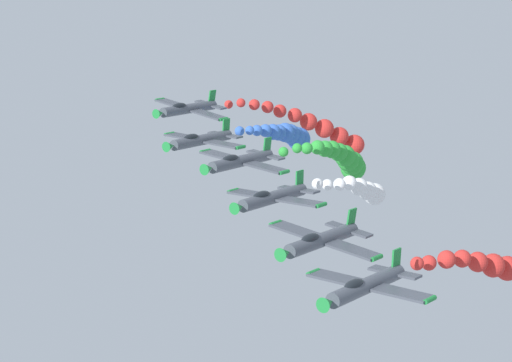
{
  "coord_description": "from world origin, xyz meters",
  "views": [
    {
      "loc": [
        -57.97,
        82.27,
        140.73
      ],
      "look_at": [
        0.0,
        0.0,
        121.92
      ],
      "focal_mm": 80.48,
      "sensor_mm": 36.0,
      "label": 1
    }
  ],
  "objects": [
    {
      "name": "airplane_right_outer",
      "position": [
        13.21,
        -8.95,
        123.4
      ],
      "size": [
        9.56,
        10.35,
        2.35
      ],
      "rotation": [
        0.0,
        -0.06,
        0.0
      ],
      "color": "#474C56"
    },
    {
      "name": "smoke_trail_trailing",
      "position": [
        18.31,
        -40.24,
        120.56
      ],
      "size": [
        6.88,
        22.46,
        8.76
      ],
      "color": "red"
    },
    {
      "name": "airplane_left_inner",
      "position": [
        -13.22,
        10.21,
        120.34
      ],
      "size": [
        9.5,
        10.35,
        2.78
      ],
      "rotation": [
        0.0,
        -0.16,
        0.0
      ],
      "color": "#474C56"
    },
    {
      "name": "airplane_right_inner",
      "position": [
        -3.53,
        2.6,
        121.26
      ],
      "size": [
        9.57,
        10.35,
        2.33
      ],
      "rotation": [
        0.0,
        -0.02,
        0.0
      ],
      "color": "#474C56"
    },
    {
      "name": "smoke_trail_left_outer",
      "position": [
        8.04,
        -28.97,
        119.11
      ],
      "size": [
        7.99,
        25.84,
        7.69
      ],
      "color": "green"
    },
    {
      "name": "airplane_lead",
      "position": [
        -20.49,
        16.06,
        119.29
      ],
      "size": [
        9.57,
        10.35,
        2.34
      ],
      "rotation": [
        0.0,
        -0.05,
        0.0
      ],
      "color": "#474C56"
    },
    {
      "name": "airplane_left_outer",
      "position": [
        4.08,
        -3.23,
        122.9
      ],
      "size": [
        9.53,
        10.35,
        2.62
      ],
      "rotation": [
        0.0,
        -0.12,
        0.0
      ],
      "color": "#474C56"
    },
    {
      "name": "smoke_trail_right_outer",
      "position": [
        15.2,
        -28.02,
        121.46
      ],
      "size": [
        4.88,
        18.01,
        5.0
      ],
      "color": "blue"
    },
    {
      "name": "airplane_trailing",
      "position": [
        21.65,
        -17.47,
        125.17
      ],
      "size": [
        9.48,
        10.35,
        2.84
      ],
      "rotation": [
        0.0,
        -0.17,
        0.0
      ],
      "color": "#474C56"
    },
    {
      "name": "smoke_trail_right_inner",
      "position": [
        -2.76,
        -14.24,
        119.16
      ],
      "size": [
        2.84,
        14.42,
        4.81
      ],
      "color": "white"
    }
  ]
}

